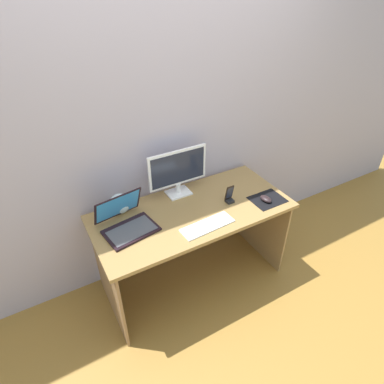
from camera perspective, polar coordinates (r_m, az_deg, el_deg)
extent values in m
plane|color=olive|center=(2.82, 0.09, -14.86)|extent=(8.00, 8.00, 0.00)
cube|color=#AAA0B1|center=(2.35, -4.57, 12.08)|extent=(6.00, 0.04, 2.50)
cube|color=olive|center=(2.33, 0.11, -3.49)|extent=(1.44, 0.66, 0.03)
cube|color=olive|center=(2.41, -14.62, -15.13)|extent=(0.02, 0.62, 0.69)
cube|color=olive|center=(2.88, 12.01, -4.93)|extent=(0.02, 0.62, 0.69)
cube|color=white|center=(2.49, -2.42, -0.11)|extent=(0.18, 0.14, 0.01)
cylinder|color=white|center=(2.47, -2.44, 0.74)|extent=(0.04, 0.04, 0.08)
cube|color=white|center=(2.37, -2.55, 4.33)|extent=(0.47, 0.02, 0.28)
cube|color=#1E2333|center=(2.36, -2.44, 4.22)|extent=(0.43, 0.00, 0.24)
cube|color=black|center=(2.18, -10.76, -6.72)|extent=(0.37, 0.28, 0.02)
cube|color=#47474C|center=(2.16, -10.63, -6.70)|extent=(0.32, 0.22, 0.00)
cube|color=black|center=(2.22, -13.02, -2.43)|extent=(0.35, 0.14, 0.21)
cube|color=#338CD8|center=(2.21, -12.98, -2.45)|extent=(0.32, 0.12, 0.18)
sphere|color=silver|center=(2.33, -12.66, -2.01)|extent=(0.14, 0.14, 0.14)
cube|color=white|center=(2.18, 2.68, -5.98)|extent=(0.38, 0.15, 0.01)
cube|color=black|center=(2.49, 13.22, -1.29)|extent=(0.25, 0.20, 0.00)
ellipsoid|color=black|center=(2.46, 12.94, -1.20)|extent=(0.07, 0.11, 0.04)
cube|color=black|center=(2.41, 6.67, -1.58)|extent=(0.06, 0.05, 0.02)
cube|color=black|center=(2.38, 6.63, -0.11)|extent=(0.06, 0.03, 0.12)
cube|color=#1E2333|center=(2.37, 6.71, -0.15)|extent=(0.05, 0.02, 0.10)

